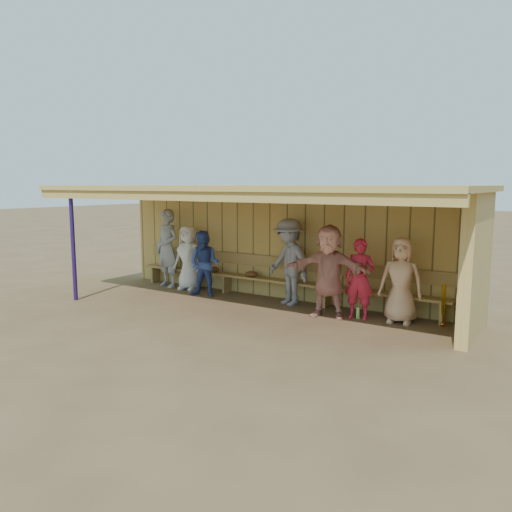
# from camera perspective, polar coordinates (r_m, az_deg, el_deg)

# --- Properties ---
(ground) EXTENTS (90.00, 90.00, 0.00)m
(ground) POSITION_cam_1_polar(r_m,az_deg,el_deg) (10.24, -1.08, -6.06)
(ground) COLOR brown
(ground) RESTS_ON ground
(player_a) EXTENTS (0.77, 0.58, 1.92)m
(player_a) POSITION_cam_1_polar(r_m,az_deg,el_deg) (12.50, -10.10, 0.89)
(player_a) COLOR #979AA0
(player_a) RESTS_ON ground
(player_b) EXTENTS (0.79, 0.54, 1.55)m
(player_b) POSITION_cam_1_polar(r_m,az_deg,el_deg) (12.07, -7.74, -0.20)
(player_b) COLOR white
(player_b) RESTS_ON ground
(player_c) EXTENTS (0.84, 0.72, 1.49)m
(player_c) POSITION_cam_1_polar(r_m,az_deg,el_deg) (11.31, -5.93, -0.88)
(player_c) COLOR #384E9C
(player_c) RESTS_ON ground
(player_e) EXTENTS (1.34, 1.07, 1.82)m
(player_e) POSITION_cam_1_polar(r_m,az_deg,el_deg) (10.46, 3.80, -0.69)
(player_e) COLOR gray
(player_e) RESTS_ON ground
(player_f) EXTENTS (1.71, 0.79, 1.78)m
(player_f) POSITION_cam_1_polar(r_m,az_deg,el_deg) (9.55, 8.27, -1.73)
(player_f) COLOR #E2927F
(player_f) RESTS_ON ground
(player_g) EXTENTS (0.59, 0.43, 1.53)m
(player_g) POSITION_cam_1_polar(r_m,az_deg,el_deg) (9.54, 11.77, -2.59)
(player_g) COLOR red
(player_g) RESTS_ON ground
(player_h) EXTENTS (0.82, 0.58, 1.58)m
(player_h) POSITION_cam_1_polar(r_m,az_deg,el_deg) (9.44, 16.23, -2.70)
(player_h) COLOR #DEA77D
(player_h) RESTS_ON ground
(dugout_structure) EXTENTS (8.80, 3.20, 2.50)m
(dugout_structure) POSITION_cam_1_polar(r_m,az_deg,el_deg) (10.33, 2.83, 3.60)
(dugout_structure) COLOR tan
(dugout_structure) RESTS_ON ground
(bench) EXTENTS (7.60, 0.34, 0.93)m
(bench) POSITION_cam_1_polar(r_m,az_deg,el_deg) (11.04, 2.18, -2.21)
(bench) COLOR #A78447
(bench) RESTS_ON ground
(dugout_equipment) EXTENTS (5.51, 0.62, 0.80)m
(dugout_equipment) POSITION_cam_1_polar(r_m,az_deg,el_deg) (11.21, -0.42, -2.24)
(dugout_equipment) COLOR yellow
(dugout_equipment) RESTS_ON ground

